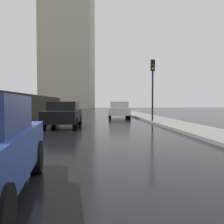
{
  "coord_description": "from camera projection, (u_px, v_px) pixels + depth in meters",
  "views": [
    {
      "loc": [
        -0.25,
        -4.65,
        1.45
      ],
      "look_at": [
        0.8,
        6.84,
        0.99
      ],
      "focal_mm": 40.23,
      "sensor_mm": 36.0,
      "label": 1
    }
  ],
  "objects": [
    {
      "name": "ground",
      "position": [
        103.0,
        179.0,
        4.71
      ],
      "size": [
        120.0,
        120.0,
        0.0
      ],
      "primitive_type": "plane",
      "color": "black"
    },
    {
      "name": "car_white_mid_road",
      "position": [
        119.0,
        110.0,
        22.64
      ],
      "size": [
        2.13,
        4.49,
        1.48
      ],
      "rotation": [
        0.0,
        0.0,
        -0.08
      ],
      "color": "silver",
      "rests_on": "ground"
    },
    {
      "name": "car_black_far_ahead",
      "position": [
        63.0,
        114.0,
        14.64
      ],
      "size": [
        2.05,
        4.25,
        1.47
      ],
      "rotation": [
        0.0,
        0.0,
        3.09
      ],
      "color": "black",
      "rests_on": "ground"
    },
    {
      "name": "traffic_light",
      "position": [
        153.0,
        79.0,
        17.2
      ],
      "size": [
        0.26,
        0.39,
        4.2
      ],
      "color": "black",
      "rests_on": "sidewalk_strip"
    },
    {
      "name": "distant_tower",
      "position": [
        67.0,
        48.0,
        56.68
      ],
      "size": [
        12.5,
        9.39,
        30.26
      ],
      "color": "#B2A88E",
      "rests_on": "ground"
    }
  ]
}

